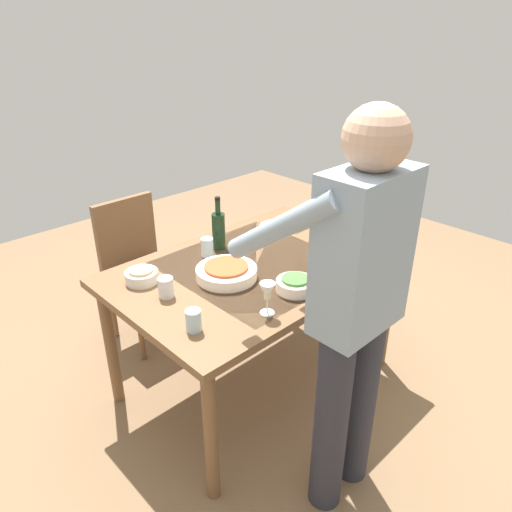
{
  "coord_description": "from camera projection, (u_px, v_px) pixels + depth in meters",
  "views": [
    {
      "loc": [
        1.53,
        1.59,
        1.93
      ],
      "look_at": [
        0.0,
        0.0,
        0.81
      ],
      "focal_mm": 33.76,
      "sensor_mm": 36.0,
      "label": 1
    }
  ],
  "objects": [
    {
      "name": "water_cup_far_left",
      "position": [
        193.0,
        320.0,
        1.95
      ],
      "size": [
        0.07,
        0.07,
        0.09
      ],
      "primitive_type": "cylinder",
      "color": "silver",
      "rests_on": "dining_table"
    },
    {
      "name": "side_bowl_bread",
      "position": [
        142.0,
        276.0,
        2.32
      ],
      "size": [
        0.16,
        0.16,
        0.07
      ],
      "color": "white",
      "rests_on": "dining_table"
    },
    {
      "name": "serving_bowl_pasta",
      "position": [
        227.0,
        272.0,
        2.35
      ],
      "size": [
        0.3,
        0.3,
        0.07
      ],
      "color": "white",
      "rests_on": "dining_table"
    },
    {
      "name": "table_fork",
      "position": [
        333.0,
        252.0,
        2.61
      ],
      "size": [
        0.03,
        0.18,
        0.0
      ],
      "primitive_type": "cube",
      "rotation": [
        0.0,
        0.0,
        0.07
      ],
      "color": "silver",
      "rests_on": "dining_table"
    },
    {
      "name": "dining_table",
      "position": [
        256.0,
        277.0,
        2.52
      ],
      "size": [
        1.46,
        0.97,
        0.76
      ],
      "color": "brown",
      "rests_on": "ground_plane"
    },
    {
      "name": "person_server",
      "position": [
        353.0,
        304.0,
        1.78
      ],
      "size": [
        0.42,
        0.61,
        1.69
      ],
      "color": "#2D2D38",
      "rests_on": "ground_plane"
    },
    {
      "name": "wine_glass_left",
      "position": [
        267.0,
        293.0,
        2.04
      ],
      "size": [
        0.07,
        0.07,
        0.15
      ],
      "color": "white",
      "rests_on": "dining_table"
    },
    {
      "name": "side_bowl_salad",
      "position": [
        295.0,
        284.0,
        2.24
      ],
      "size": [
        0.18,
        0.18,
        0.07
      ],
      "color": "white",
      "rests_on": "dining_table"
    },
    {
      "name": "water_cup_near_right",
      "position": [
        207.0,
        247.0,
        2.56
      ],
      "size": [
        0.07,
        0.07,
        0.1
      ],
      "primitive_type": "cylinder",
      "color": "silver",
      "rests_on": "dining_table"
    },
    {
      "name": "dinner_plate_near",
      "position": [
        279.0,
        227.0,
        2.91
      ],
      "size": [
        0.23,
        0.23,
        0.01
      ],
      "primitive_type": "cylinder",
      "color": "white",
      "rests_on": "dining_table"
    },
    {
      "name": "wine_glass_right",
      "position": [
        326.0,
        210.0,
        2.9
      ],
      "size": [
        0.07,
        0.07,
        0.15
      ],
      "color": "white",
      "rests_on": "dining_table"
    },
    {
      "name": "chair_near",
      "position": [
        137.0,
        261.0,
        3.03
      ],
      "size": [
        0.4,
        0.4,
        0.91
      ],
      "color": "#523019",
      "rests_on": "ground_plane"
    },
    {
      "name": "water_cup_near_left",
      "position": [
        166.0,
        287.0,
        2.19
      ],
      "size": [
        0.07,
        0.07,
        0.1
      ],
      "primitive_type": "cylinder",
      "color": "silver",
      "rests_on": "dining_table"
    },
    {
      "name": "table_knife",
      "position": [
        376.0,
        251.0,
        2.63
      ],
      "size": [
        0.08,
        0.19,
        0.0
      ],
      "primitive_type": "cube",
      "rotation": [
        0.0,
        0.0,
        -0.33
      ],
      "color": "silver",
      "rests_on": "dining_table"
    },
    {
      "name": "wine_bottle",
      "position": [
        219.0,
        229.0,
        2.62
      ],
      "size": [
        0.07,
        0.07,
        0.3
      ],
      "color": "black",
      "rests_on": "dining_table"
    },
    {
      "name": "ground_plane",
      "position": [
        256.0,
        379.0,
        2.83
      ],
      "size": [
        6.0,
        6.0,
        0.0
      ],
      "primitive_type": "plane",
      "color": "#846647"
    }
  ]
}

